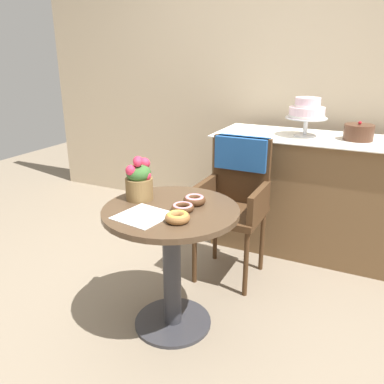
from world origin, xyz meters
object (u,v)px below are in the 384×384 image
flower_vase (139,180)px  wicker_chair (236,185)px  round_layer_cake (359,132)px  donut_front (178,217)px  tiered_cake_stand (307,111)px  donut_side (194,200)px  cafe_table (172,245)px  donut_mid (183,207)px

flower_vase → wicker_chair: bearing=64.5°
wicker_chair → round_layer_cake: bearing=40.1°
wicker_chair → flower_vase: 0.78m
donut_front → tiered_cake_stand: bearing=77.8°
flower_vase → donut_front: bearing=-28.7°
wicker_chair → flower_vase: flower_vase is taller
donut_side → round_layer_cake: size_ratio=0.59×
wicker_chair → round_layer_cake: size_ratio=4.71×
cafe_table → donut_mid: (0.07, -0.00, 0.23)m
cafe_table → wicker_chair: 0.75m
round_layer_cake → flower_vase: bearing=-128.4°
wicker_chair → donut_mid: (-0.03, -0.73, 0.10)m
tiered_cake_stand → donut_side: bearing=-105.9°
cafe_table → wicker_chair: size_ratio=0.75×
donut_mid → tiered_cake_stand: tiered_cake_stand is taller
cafe_table → round_layer_cake: (0.79, 1.32, 0.45)m
donut_side → cafe_table: bearing=-126.2°
cafe_table → flower_vase: bearing=167.8°
donut_front → round_layer_cake: size_ratio=0.60×
wicker_chair → tiered_cake_stand: 0.79m
wicker_chair → donut_side: (-0.02, -0.61, 0.10)m
cafe_table → donut_front: 0.29m
wicker_chair → tiered_cake_stand: bearing=60.2°
donut_side → tiered_cake_stand: tiered_cake_stand is taller
flower_vase → donut_mid: bearing=-9.7°
cafe_table → donut_front: size_ratio=5.88×
flower_vase → round_layer_cake: size_ratio=1.19×
wicker_chair → donut_mid: 0.74m
donut_front → donut_mid: 0.14m
donut_front → donut_side: (-0.03, 0.25, -0.00)m
donut_mid → round_layer_cake: round_layer_cake is taller
wicker_chair → tiered_cake_stand: size_ratio=3.18×
donut_front → wicker_chair: bearing=90.5°
donut_front → donut_mid: size_ratio=1.04×
round_layer_cake → donut_side: bearing=-120.3°
donut_mid → donut_side: size_ratio=0.98×
wicker_chair → donut_front: (0.01, -0.86, 0.10)m
cafe_table → tiered_cake_stand: (0.42, 1.30, 0.57)m
donut_mid → donut_side: (0.01, 0.12, 0.00)m
tiered_cake_stand → flower_vase: bearing=-117.2°
round_layer_cake → tiered_cake_stand: bearing=-177.2°
wicker_chair → round_layer_cake: 0.96m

